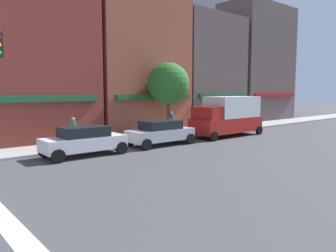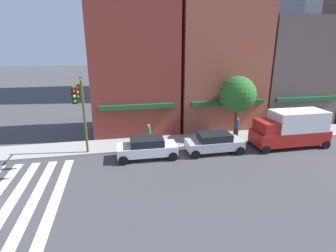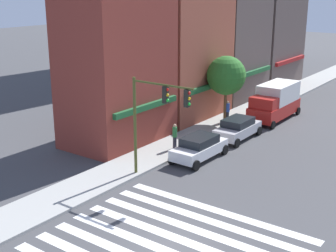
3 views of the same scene
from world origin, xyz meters
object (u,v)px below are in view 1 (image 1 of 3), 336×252
sedan_silver (161,132)px  pedestrian_green_top (73,131)px  sedan_white (84,140)px  box_truck_red (228,116)px  pedestrian_blue_shirt (171,123)px  street_tree (168,84)px

sedan_silver → pedestrian_green_top: size_ratio=2.49×
sedan_white → box_truck_red: 11.95m
box_truck_red → pedestrian_green_top: (-11.49, 2.28, -0.51)m
sedan_silver → pedestrian_blue_shirt: (3.16, 2.62, 0.23)m
sedan_silver → pedestrian_blue_shirt: size_ratio=2.49×
pedestrian_green_top → pedestrian_blue_shirt: bearing=-70.6°
sedan_white → pedestrian_green_top: (0.44, 2.28, 0.23)m
pedestrian_green_top → street_tree: street_tree is taller
sedan_white → sedan_silver: bearing=0.9°
pedestrian_blue_shirt → street_tree: size_ratio=0.32×
sedan_white → sedan_silver: same height
sedan_silver → pedestrian_blue_shirt: pedestrian_blue_shirt is taller
pedestrian_green_top → street_tree: size_ratio=0.32×
sedan_silver → pedestrian_green_top: pedestrian_green_top is taller
sedan_silver → street_tree: size_ratio=0.81×
sedan_white → pedestrian_green_top: 2.34m
pedestrian_green_top → street_tree: bearing=-69.2°
sedan_white → pedestrian_green_top: size_ratio=2.50×
pedestrian_blue_shirt → pedestrian_green_top: (-8.02, -0.34, 0.00)m
sedan_silver → sedan_white: bearing=179.7°
sedan_white → street_tree: size_ratio=0.81×
box_truck_red → sedan_white: bearing=-179.9°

